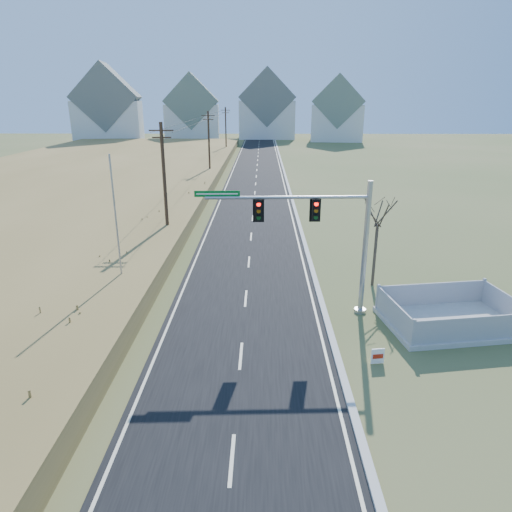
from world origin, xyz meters
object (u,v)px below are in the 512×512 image
at_px(open_sign, 378,356).
at_px(traffic_signal_mast, 329,234).
at_px(flagpole, 118,242).
at_px(bare_tree, 379,210).
at_px(fence_enclosure, 450,320).

bearing_deg(open_sign, traffic_signal_mast, 99.83).
distance_m(flagpole, bare_tree, 14.68).
height_order(open_sign, flagpole, flagpole).
xyz_separation_m(traffic_signal_mast, flagpole, (-11.20, 2.12, -1.12)).
bearing_deg(bare_tree, flagpole, -173.58).
xyz_separation_m(open_sign, bare_tree, (1.74, 8.61, 4.24)).
bearing_deg(flagpole, traffic_signal_mast, -10.70).
bearing_deg(traffic_signal_mast, open_sign, -74.35).
bearing_deg(flagpole, bare_tree, 6.42).
relative_size(traffic_signal_mast, open_sign, 12.44).
height_order(traffic_signal_mast, bare_tree, traffic_signal_mast).
bearing_deg(bare_tree, traffic_signal_mast, -131.54).
height_order(fence_enclosure, open_sign, fence_enclosure).
xyz_separation_m(fence_enclosure, bare_tree, (-2.66, 5.04, 4.33)).
bearing_deg(traffic_signal_mast, fence_enclosure, -14.64).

